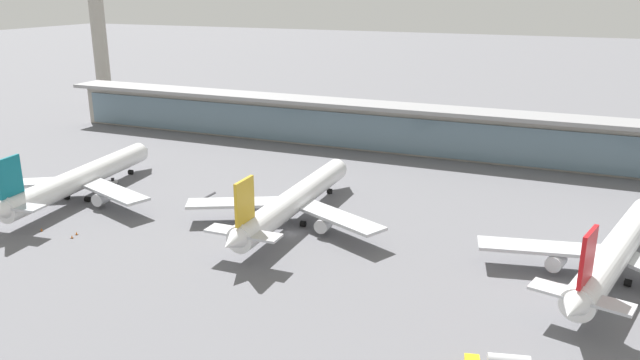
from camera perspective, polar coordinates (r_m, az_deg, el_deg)
name	(u,v)px	position (r m, az deg, el deg)	size (l,w,h in m)	color
ground_plane	(291,234)	(132.51, -2.70, -4.99)	(1200.00, 1200.00, 0.00)	slate
airliner_left_stand	(79,179)	(163.46, -21.25, 0.09)	(46.61, 60.97, 16.23)	white
airliner_centre_stand	(293,201)	(137.15, -2.46, -1.91)	(46.90, 60.82, 16.23)	white
airliner_right_stand	(615,252)	(122.96, 25.50, -6.02)	(45.52, 60.21, 16.23)	white
service_truck_near_nose_white	(112,182)	(172.74, -18.58, -0.21)	(3.33, 2.92, 2.05)	silver
service_truck_under_wing_grey	(199,202)	(152.18, -11.05, -1.97)	(5.71, 5.82, 2.70)	gray
terminal_building	(393,127)	(197.96, 6.76, 4.85)	(244.66, 12.80, 15.20)	#9E998E
control_tower	(98,23)	(297.41, -19.74, 13.46)	(12.00, 12.00, 64.24)	#9E998E
safety_cone_alpha	(72,237)	(140.13, -21.83, -4.87)	(0.62, 0.62, 0.70)	orange
safety_cone_bravo	(41,230)	(146.57, -24.21, -4.20)	(0.62, 0.62, 0.70)	orange
safety_cone_delta	(76,233)	(141.66, -21.46, -4.59)	(0.62, 0.62, 0.70)	orange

